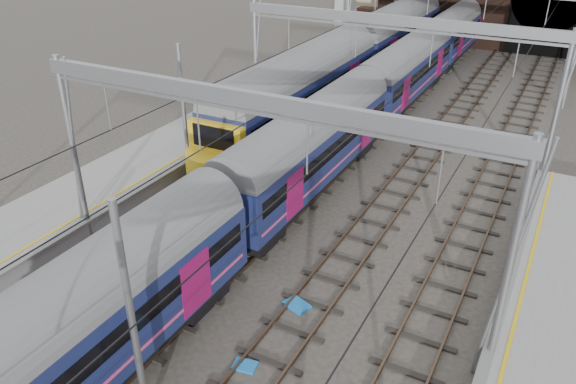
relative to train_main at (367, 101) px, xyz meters
The scene contains 7 objects.
tracks 9.78m from the train_main, 77.83° to the right, with size 14.40×80.00×0.22m.
overhead_line 5.40m from the train_main, 54.33° to the right, with size 16.80×80.00×8.00m.
retaining_wall 27.93m from the train_main, 82.99° to the left, with size 28.00×2.75×9.00m.
train_main is the anchor object (origin of this frame).
train_second 8.99m from the train_main, 116.42° to the left, with size 3.12×36.04×5.26m.
equip_cover_a 19.83m from the train_main, 79.89° to the right, with size 0.74×0.52×0.09m, color blue.
equip_cover_c 16.55m from the train_main, 77.45° to the right, with size 0.91×0.64×0.11m, color blue.
Camera 1 is at (8.74, -5.99, 13.03)m, focal length 35.00 mm.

